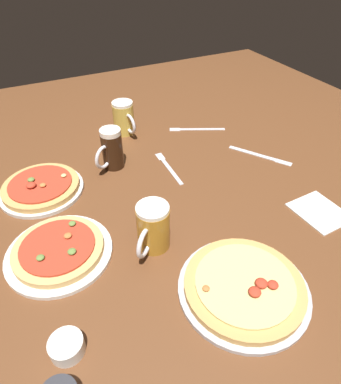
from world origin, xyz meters
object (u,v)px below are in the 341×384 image
object	(u,v)px
beer_mug_amber	(124,118)
fork_left	(168,167)
pizza_plate_near	(59,250)
pizza_plate_side	(244,287)
knife_right	(260,155)
fork_spare	(196,129)
ramekin_butter	(67,346)
beer_mug_dark	(153,228)
beer_mug_pale	(111,149)
napkin_folded	(320,211)
pizza_plate_far	(41,187)

from	to	relation	value
beer_mug_amber	fork_left	size ratio (longest dim) A/B	0.65
pizza_plate_near	fork_left	xyz separation A→B (m)	(0.44, 0.23, -0.01)
pizza_plate_side	knife_right	distance (m)	0.62
beer_mug_amber	fork_spare	size ratio (longest dim) A/B	0.62
pizza_plate_side	ramekin_butter	bearing A→B (deg)	174.00
beer_mug_dark	pizza_plate_near	bearing A→B (deg)	161.15
beer_mug_pale	knife_right	world-z (taller)	beer_mug_pale
beer_mug_amber	knife_right	bearing A→B (deg)	-45.03
pizza_plate_near	ramekin_butter	bearing A→B (deg)	-98.28
pizza_plate_near	napkin_folded	distance (m)	0.77
pizza_plate_near	fork_left	distance (m)	0.50
pizza_plate_near	pizza_plate_far	world-z (taller)	pizza_plate_far
beer_mug_amber	napkin_folded	world-z (taller)	beer_mug_amber
beer_mug_amber	ramekin_butter	xyz separation A→B (m)	(-0.43, -0.81, -0.05)
pizza_plate_side	beer_mug_dark	bearing A→B (deg)	120.17
beer_mug_dark	knife_right	size ratio (longest dim) A/B	0.63
fork_left	pizza_plate_near	bearing A→B (deg)	-151.84
beer_mug_amber	pizza_plate_far	bearing A→B (deg)	-146.87
pizza_plate_near	napkin_folded	world-z (taller)	pizza_plate_near
beer_mug_dark	knife_right	distance (m)	0.59
pizza_plate_far	beer_mug_dark	world-z (taller)	beer_mug_dark
pizza_plate_side	fork_left	world-z (taller)	pizza_plate_side
ramekin_butter	fork_spare	xyz separation A→B (m)	(0.70, 0.70, -0.01)
pizza_plate_far	napkin_folded	xyz separation A→B (m)	(0.74, -0.48, -0.01)
fork_left	knife_right	world-z (taller)	same
fork_left	ramekin_butter	bearing A→B (deg)	-133.54
pizza_plate_side	beer_mug_amber	distance (m)	0.86
napkin_folded	fork_spare	world-z (taller)	napkin_folded
ramekin_butter	pizza_plate_far	bearing A→B (deg)	85.61
beer_mug_amber	fork_spare	xyz separation A→B (m)	(0.28, -0.11, -0.06)
pizza_plate_near	fork_left	world-z (taller)	pizza_plate_near
beer_mug_amber	napkin_folded	distance (m)	0.82
napkin_folded	fork_spare	distance (m)	0.63
beer_mug_amber	knife_right	xyz separation A→B (m)	(0.40, -0.40, -0.06)
pizza_plate_far	fork_spare	bearing A→B (deg)	12.01
fork_left	pizza_plate_side	bearing A→B (deg)	-96.99
pizza_plate_near	napkin_folded	xyz separation A→B (m)	(0.75, -0.18, -0.01)
ramekin_butter	fork_spare	world-z (taller)	ramekin_butter
beer_mug_dark	fork_left	xyz separation A→B (m)	(0.20, 0.31, -0.06)
knife_right	fork_spare	world-z (taller)	same
beer_mug_amber	fork_spare	distance (m)	0.31
napkin_folded	fork_spare	xyz separation A→B (m)	(-0.08, 0.62, -0.00)
beer_mug_dark	knife_right	xyz separation A→B (m)	(0.54, 0.23, -0.06)
pizza_plate_side	fork_left	distance (m)	0.55
fork_left	beer_mug_pale	bearing A→B (deg)	151.70
knife_right	beer_mug_pale	bearing A→B (deg)	160.97
fork_spare	napkin_folded	bearing A→B (deg)	-82.59
beer_mug_amber	knife_right	world-z (taller)	beer_mug_amber
ramekin_butter	beer_mug_dark	bearing A→B (deg)	33.94
beer_mug_dark	beer_mug_pale	size ratio (longest dim) A/B	0.92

